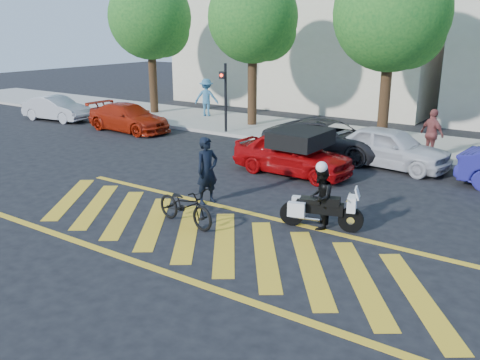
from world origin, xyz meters
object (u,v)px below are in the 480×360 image
Objects in this scene: red_convertible at (293,154)px; parked_mid_right at (390,147)px; police_motorcycle at (320,209)px; parked_mid_left at (329,139)px; parked_far_left at (56,108)px; officer_bike at (207,171)px; parked_left at (129,118)px; bicycle at (185,206)px; officer_moto at (320,198)px.

parked_mid_right reaches higher than red_convertible.
police_motorcycle is 7.29m from parked_mid_left.
parked_far_left is (-15.10, 1.98, -0.06)m from red_convertible.
officer_bike is 0.94× the size of police_motorcycle.
parked_left is at bearing -94.51° from parked_far_left.
bicycle reaches higher than police_motorcycle.
bicycle is at bearing -122.41° from parked_far_left.
parked_left is (-9.86, 7.60, 0.14)m from bicycle.
police_motorcycle is 4.77m from red_convertible.
officer_moto is at bearing -112.92° from parked_left.
officer_moto reaches higher than bicycle.
red_convertible reaches higher than parked_left.
red_convertible is at bearing 145.02° from parked_mid_right.
officer_moto is (-0.01, 0.01, 0.29)m from police_motorcycle.
police_motorcycle is at bearing -51.47° from bicycle.
red_convertible is at bearing 8.21° from bicycle.
officer_bike reaches higher than parked_mid_left.
police_motorcycle is 0.49× the size of red_convertible.
officer_bike is at bearing 27.44° from bicycle.
parked_left reaches higher than police_motorcycle.
officer_bike is 6.79m from parked_mid_left.
bicycle is 0.50× the size of parked_far_left.
officer_bike reaches higher than parked_far_left.
parked_mid_right reaches higher than parked_left.
police_motorcycle is 0.52× the size of parked_far_left.
parked_mid_left is at bearing 91.81° from parked_mid_right.
officer_moto is 6.52m from parked_mid_right.
parked_mid_right is (17.48, 0.70, 0.08)m from parked_far_left.
officer_bike is at bearing 172.80° from parked_mid_left.
parked_mid_left reaches higher than parked_left.
parked_mid_left is at bearing 8.35° from bicycle.
parked_far_left is (-14.51, 5.86, -0.31)m from officer_bike.
bicycle is 8.37m from parked_mid_left.
officer_bike is 1.20× the size of officer_moto.
police_motorcycle is at bearing 42.57° from officer_moto.
officer_bike reaches higher than parked_left.
officer_bike is at bearing -120.67° from parked_left.
bicycle is 3.33m from officer_moto.
parked_left is at bearing -131.11° from officer_moto.
parked_left reaches higher than parked_far_left.
red_convertible is at bearing 110.47° from police_motorcycle.
officer_moto reaches higher than red_convertible.
red_convertible is 15.23m from parked_far_left.
red_convertible is at bearing -103.50° from parked_far_left.
officer_bike is 0.38× the size of parked_mid_left.
police_motorcycle is at bearing -169.34° from parked_mid_right.
officer_bike is 3.42m from officer_moto.
parked_mid_left is (0.04, 8.37, 0.19)m from bicycle.
bicycle is 16.81m from parked_far_left.
parked_far_left is at bearing 84.15° from red_convertible.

